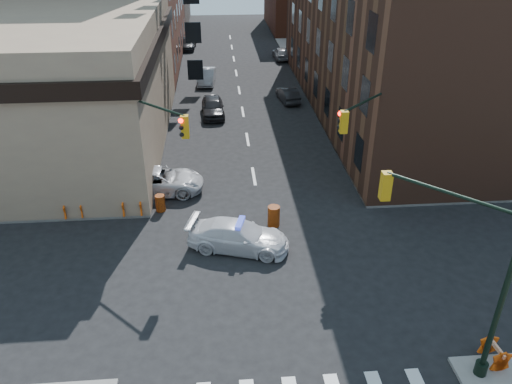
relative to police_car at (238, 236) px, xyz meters
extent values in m
plane|color=black|center=(1.35, -2.26, -0.72)|extent=(140.00, 140.00, 0.00)
cube|color=gray|center=(-21.65, 30.49, -0.65)|extent=(34.00, 54.50, 0.15)
cube|color=gray|center=(24.35, 30.49, -0.65)|extent=(34.00, 54.50, 0.15)
cube|color=#522F21|center=(14.35, 20.24, 6.28)|extent=(14.00, 34.00, 14.00)
cylinder|color=black|center=(8.15, -8.56, 3.43)|extent=(0.20, 0.20, 8.00)
cylinder|color=black|center=(8.15, -8.56, -0.32)|extent=(0.44, 0.44, 0.50)
cylinder|color=black|center=(6.56, -6.96, 5.93)|extent=(3.27, 3.27, 0.12)
cube|color=#BF8C0C|center=(4.97, -5.37, 5.43)|extent=(0.35, 0.35, 1.05)
sphere|color=#FF0C05|center=(5.13, -5.22, 5.78)|extent=(0.22, 0.22, 0.22)
sphere|color=black|center=(5.13, -5.22, 5.45)|extent=(0.22, 0.22, 0.22)
sphere|color=black|center=(5.13, -5.22, 5.12)|extent=(0.22, 0.22, 0.22)
cylinder|color=black|center=(-5.45, 4.04, 3.43)|extent=(0.20, 0.20, 8.00)
cylinder|color=black|center=(-5.45, 4.04, -0.32)|extent=(0.44, 0.44, 0.50)
cylinder|color=black|center=(-3.86, 2.45, 5.93)|extent=(3.27, 3.27, 0.12)
cube|color=#BF8C0C|center=(-2.26, 0.86, 5.43)|extent=(0.35, 0.35, 1.05)
sphere|color=#FF0C05|center=(-2.42, 0.71, 5.78)|extent=(0.22, 0.22, 0.22)
sphere|color=black|center=(-2.42, 0.71, 5.45)|extent=(0.22, 0.22, 0.22)
sphere|color=black|center=(-2.42, 0.71, 5.12)|extent=(0.22, 0.22, 0.22)
cylinder|color=black|center=(8.15, 4.04, 3.43)|extent=(0.20, 0.20, 8.00)
cylinder|color=black|center=(8.15, 4.04, -0.32)|extent=(0.44, 0.44, 0.50)
cylinder|color=black|center=(6.56, 2.45, 5.93)|extent=(3.27, 3.27, 0.12)
cube|color=#BF8C0C|center=(4.97, 0.86, 5.43)|extent=(0.35, 0.35, 1.05)
sphere|color=#FF0C05|center=(4.82, 1.02, 5.78)|extent=(0.22, 0.22, 0.22)
sphere|color=black|center=(4.82, 1.02, 5.45)|extent=(0.22, 0.22, 0.22)
sphere|color=black|center=(4.82, 1.02, 5.12)|extent=(0.22, 0.22, 0.22)
cylinder|color=black|center=(8.85, 23.74, 0.73)|extent=(0.24, 0.24, 2.60)
sphere|color=#885313|center=(8.85, 23.74, 2.78)|extent=(3.00, 3.00, 3.00)
cylinder|color=black|center=(8.85, 31.74, 0.73)|extent=(0.24, 0.24, 2.60)
sphere|color=#885313|center=(8.85, 31.74, 2.78)|extent=(3.00, 3.00, 3.00)
imported|color=silver|center=(0.00, 0.00, 0.00)|extent=(5.33, 3.31, 1.44)
imported|color=#BABABE|center=(-4.45, 6.19, 0.03)|extent=(5.48, 2.70, 1.50)
imported|color=black|center=(-1.15, 19.05, 0.04)|extent=(1.98, 4.53, 1.52)
imported|color=#9A9BA2|center=(-1.70, 28.16, 0.00)|extent=(1.89, 4.51, 1.45)
imported|color=black|center=(-4.15, 43.07, -0.04)|extent=(2.15, 4.77, 1.36)
imported|color=black|center=(5.51, 22.15, -0.09)|extent=(1.85, 3.99, 1.27)
imported|color=gray|center=(6.82, 37.20, -0.02)|extent=(1.87, 4.19, 1.40)
imported|color=black|center=(-8.25, 3.74, 0.23)|extent=(0.70, 0.65, 1.60)
imported|color=black|center=(-8.31, 3.74, 0.27)|extent=(0.99, 0.89, 1.68)
imported|color=#212531|center=(-10.24, 5.07, 0.39)|extent=(1.22, 0.83, 1.93)
cylinder|color=#C53A09|center=(1.96, 1.95, -0.16)|extent=(0.77, 0.77, 1.13)
cylinder|color=#D8500A|center=(-4.15, 3.97, -0.24)|extent=(0.61, 0.61, 0.96)
camera|label=1|loc=(-0.79, -20.29, 13.64)|focal=35.00mm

